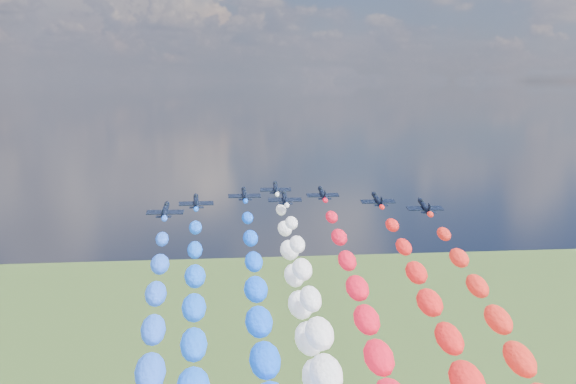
{
  "coord_description": "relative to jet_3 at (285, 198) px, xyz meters",
  "views": [
    {
      "loc": [
        -18.51,
        -159.5,
        136.84
      ],
      "look_at": [
        0.0,
        4.0,
        111.93
      ],
      "focal_mm": 45.67,
      "sensor_mm": 36.0,
      "label": 1
    }
  ],
  "objects": [
    {
      "name": "jet_7",
      "position": [
        28.93,
        -14.97,
        0.0
      ],
      "size": [
        8.07,
        10.9,
        4.48
      ],
      "primitive_type": null,
      "rotation": [
        0.21,
        0.0,
        -0.03
      ],
      "color": "black"
    },
    {
      "name": "jet_5",
      "position": [
        9.83,
        5.88,
        0.0
      ],
      "size": [
        7.89,
        10.77,
        4.48
      ],
      "primitive_type": null,
      "rotation": [
        0.21,
        0.0,
        0.01
      ],
      "color": "black"
    },
    {
      "name": "jet_6",
      "position": [
        20.91,
        -4.86,
        0.0
      ],
      "size": [
        7.93,
        10.81,
        4.48
      ],
      "primitive_type": null,
      "rotation": [
        0.21,
        0.0,
        0.01
      ],
      "color": "black"
    },
    {
      "name": "jet_4",
      "position": [
        -0.59,
        16.34,
        0.0
      ],
      "size": [
        8.52,
        11.22,
        4.48
      ],
      "primitive_type": null,
      "rotation": [
        0.21,
        0.0,
        -0.07
      ],
      "color": "black"
    },
    {
      "name": "jet_1",
      "position": [
        -20.49,
        -2.9,
        0.0
      ],
      "size": [
        8.07,
        10.91,
        4.48
      ],
      "primitive_type": null,
      "rotation": [
        0.21,
        0.0,
        0.03
      ],
      "color": "black"
    },
    {
      "name": "jet_0",
      "position": [
        -26.84,
        -13.41,
        0.0
      ],
      "size": [
        8.39,
        11.13,
        4.48
      ],
      "primitive_type": null,
      "rotation": [
        0.21,
        0.0,
        -0.06
      ],
      "color": "black"
    },
    {
      "name": "trail_4",
      "position": [
        -0.59,
        -48.27,
        -23.15
      ],
      "size": [
        6.97,
        127.52,
        51.38
      ],
      "primitive_type": null,
      "color": "white"
    },
    {
      "name": "jet_2",
      "position": [
        -9.04,
        6.9,
        0.0
      ],
      "size": [
        7.81,
        10.71,
        4.48
      ],
      "primitive_type": null,
      "rotation": [
        0.21,
        0.0,
        -0.0
      ],
      "color": "black"
    },
    {
      "name": "jet_3",
      "position": [
        0.0,
        0.0,
        0.0
      ],
      "size": [
        8.4,
        11.14,
        4.48
      ],
      "primitive_type": null,
      "rotation": [
        0.21,
        0.0,
        -0.06
      ],
      "color": "black"
    }
  ]
}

